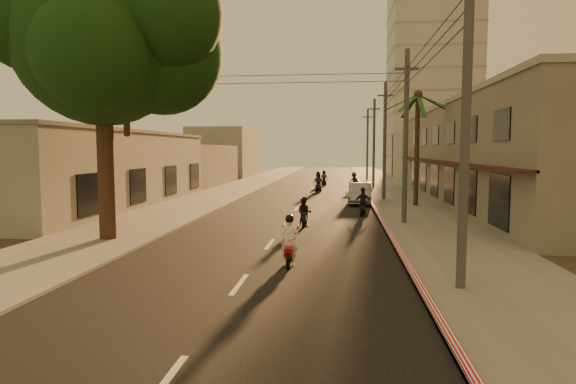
% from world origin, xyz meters
% --- Properties ---
extents(ground, '(160.00, 160.00, 0.00)m').
position_xyz_m(ground, '(0.00, 0.00, 0.00)').
color(ground, '#383023').
rests_on(ground, ground).
extents(road, '(10.00, 140.00, 0.02)m').
position_xyz_m(road, '(0.00, 20.00, 0.01)').
color(road, black).
rests_on(road, ground).
extents(sidewalk_right, '(5.00, 140.00, 0.12)m').
position_xyz_m(sidewalk_right, '(7.50, 20.00, 0.06)').
color(sidewalk_right, slate).
rests_on(sidewalk_right, ground).
extents(sidewalk_left, '(5.00, 140.00, 0.12)m').
position_xyz_m(sidewalk_left, '(-7.50, 20.00, 0.06)').
color(sidewalk_left, slate).
rests_on(sidewalk_left, ground).
extents(curb_stripe, '(0.20, 60.00, 0.20)m').
position_xyz_m(curb_stripe, '(5.10, 15.00, 0.10)').
color(curb_stripe, '#B01223').
rests_on(curb_stripe, ground).
extents(shophouse_row, '(8.80, 34.20, 7.30)m').
position_xyz_m(shophouse_row, '(13.95, 18.00, 3.65)').
color(shophouse_row, gray).
rests_on(shophouse_row, ground).
extents(left_building, '(8.20, 24.20, 5.20)m').
position_xyz_m(left_building, '(-13.98, 14.00, 2.60)').
color(left_building, '#9C988D').
rests_on(left_building, ground).
extents(distant_tower, '(12.10, 12.10, 28.00)m').
position_xyz_m(distant_tower, '(16.00, 56.00, 14.00)').
color(distant_tower, '#B7B5B2').
rests_on(distant_tower, ground).
extents(broadleaf_tree, '(9.60, 8.70, 12.10)m').
position_xyz_m(broadleaf_tree, '(-6.61, 2.14, 8.48)').
color(broadleaf_tree, black).
rests_on(broadleaf_tree, ground).
extents(palm_tree, '(5.00, 5.00, 8.20)m').
position_xyz_m(palm_tree, '(8.00, 16.00, 7.15)').
color(palm_tree, black).
rests_on(palm_tree, ground).
extents(utility_poles, '(1.20, 48.26, 9.00)m').
position_xyz_m(utility_poles, '(6.20, 20.00, 6.54)').
color(utility_poles, '#38383A').
rests_on(utility_poles, ground).
extents(filler_right, '(8.00, 14.00, 6.00)m').
position_xyz_m(filler_right, '(14.00, 45.00, 3.00)').
color(filler_right, '#9C988D').
rests_on(filler_right, ground).
extents(filler_left_near, '(8.00, 14.00, 4.40)m').
position_xyz_m(filler_left_near, '(-14.00, 34.00, 2.20)').
color(filler_left_near, '#9C988D').
rests_on(filler_left_near, ground).
extents(filler_left_far, '(8.00, 14.00, 7.00)m').
position_xyz_m(filler_left_far, '(-14.00, 52.00, 3.50)').
color(filler_left_far, '#9C988D').
rests_on(filler_left_far, ground).
extents(scooter_red, '(0.67, 1.78, 1.74)m').
position_xyz_m(scooter_red, '(1.20, -1.50, 0.76)').
color(scooter_red, black).
rests_on(scooter_red, ground).
extents(scooter_mid_a, '(0.77, 1.60, 1.57)m').
position_xyz_m(scooter_mid_a, '(1.09, 6.57, 0.71)').
color(scooter_mid_a, black).
rests_on(scooter_mid_a, ground).
extents(scooter_mid_b, '(1.05, 1.74, 1.71)m').
position_xyz_m(scooter_mid_b, '(4.20, 11.16, 0.77)').
color(scooter_mid_b, black).
rests_on(scooter_mid_b, ground).
extents(scooter_far_a, '(1.03, 1.98, 1.96)m').
position_xyz_m(scooter_far_a, '(0.85, 26.37, 0.88)').
color(scooter_far_a, black).
rests_on(scooter_far_a, ground).
extents(scooter_far_b, '(1.41, 1.74, 1.76)m').
position_xyz_m(scooter_far_b, '(4.20, 30.13, 0.81)').
color(scooter_far_b, black).
rests_on(scooter_far_b, ground).
extents(parked_car, '(2.11, 4.76, 1.51)m').
position_xyz_m(parked_car, '(4.30, 17.41, 0.76)').
color(parked_car, '#96999E').
rests_on(parked_car, ground).
extents(scooter_far_c, '(0.84, 1.78, 1.75)m').
position_xyz_m(scooter_far_c, '(1.09, 34.71, 0.78)').
color(scooter_far_c, black).
rests_on(scooter_far_c, ground).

